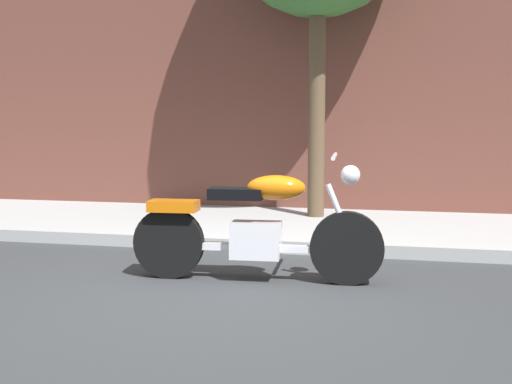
% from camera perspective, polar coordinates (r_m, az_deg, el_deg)
% --- Properties ---
extents(ground_plane, '(60.00, 60.00, 0.00)m').
position_cam_1_polar(ground_plane, '(5.35, -3.94, -9.16)').
color(ground_plane, '#303335').
extents(sidewalk, '(24.57, 2.71, 0.14)m').
position_cam_1_polar(sidewalk, '(8.28, 2.17, -3.12)').
color(sidewalk, '#9F9F9F').
rests_on(sidewalk, ground).
extents(motorcycle, '(2.26, 0.70, 1.14)m').
position_cam_1_polar(motorcycle, '(5.70, -0.02, -3.30)').
color(motorcycle, black).
rests_on(motorcycle, ground).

